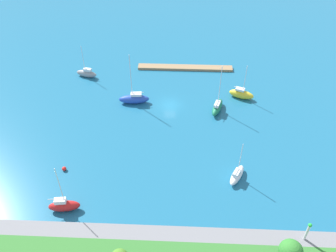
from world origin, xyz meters
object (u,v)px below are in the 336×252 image
(sailboat_blue_inner_mooring, at_px, (134,99))
(sailboat_green_far_north, at_px, (217,107))
(sailboat_red_east_end, at_px, (64,205))
(harbor_beacon, at_px, (308,230))
(sailboat_white_center_basin, at_px, (237,175))
(pier_dock, at_px, (185,68))
(sailboat_yellow_lone_south, at_px, (241,94))
(mooring_buoy_red, at_px, (64,169))
(sailboat_gray_mid_basin, at_px, (87,73))
(park_tree_mideast, at_px, (291,251))

(sailboat_blue_inner_mooring, bearing_deg, sailboat_green_far_north, 169.40)
(sailboat_green_far_north, bearing_deg, sailboat_blue_inner_mooring, 102.29)
(sailboat_red_east_end, bearing_deg, harbor_beacon, -14.06)
(sailboat_white_center_basin, bearing_deg, pier_dock, 42.22)
(sailboat_white_center_basin, bearing_deg, sailboat_green_far_north, 34.46)
(pier_dock, height_order, sailboat_white_center_basin, sailboat_white_center_basin)
(sailboat_yellow_lone_south, xyz_separation_m, mooring_buoy_red, (33.23, 22.69, -0.66))
(sailboat_red_east_end, xyz_separation_m, mooring_buoy_red, (2.28, -8.26, -0.73))
(sailboat_blue_inner_mooring, xyz_separation_m, mooring_buoy_red, (10.09, 19.87, -0.73))
(pier_dock, distance_m, sailboat_gray_mid_basin, 23.64)
(park_tree_mideast, bearing_deg, pier_dock, -74.96)
(sailboat_blue_inner_mooring, bearing_deg, pier_dock, -131.67)
(pier_dock, relative_size, mooring_buoy_red, 29.86)
(sailboat_blue_inner_mooring, xyz_separation_m, sailboat_gray_mid_basin, (12.37, -9.62, -0.17))
(sailboat_white_center_basin, relative_size, sailboat_red_east_end, 0.82)
(pier_dock, height_order, park_tree_mideast, park_tree_mideast)
(sailboat_blue_inner_mooring, xyz_separation_m, sailboat_yellow_lone_south, (-23.14, -2.81, -0.07))
(mooring_buoy_red, bearing_deg, sailboat_red_east_end, 105.45)
(sailboat_white_center_basin, xyz_separation_m, mooring_buoy_red, (30.00, -0.53, -0.48))
(park_tree_mideast, xyz_separation_m, mooring_buoy_red, (34.63, -17.04, -4.95))
(harbor_beacon, xyz_separation_m, sailboat_red_east_end, (36.09, -4.31, -2.24))
(pier_dock, xyz_separation_m, sailboat_gray_mid_basin, (23.19, 4.52, 0.65))
(pier_dock, distance_m, sailboat_white_center_basin, 35.72)
(mooring_buoy_red, bearing_deg, sailboat_yellow_lone_south, -145.67)
(harbor_beacon, relative_size, sailboat_blue_inner_mooring, 0.32)
(park_tree_mideast, relative_size, sailboat_red_east_end, 0.59)
(park_tree_mideast, distance_m, sailboat_gray_mid_basin, 59.56)
(pier_dock, distance_m, sailboat_red_east_end, 46.20)
(sailboat_gray_mid_basin, relative_size, sailboat_green_far_north, 0.74)
(sailboat_white_center_basin, relative_size, sailboat_blue_inner_mooring, 0.68)
(sailboat_white_center_basin, bearing_deg, sailboat_yellow_lone_south, 19.56)
(sailboat_white_center_basin, bearing_deg, harbor_beacon, -117.71)
(sailboat_gray_mid_basin, distance_m, sailboat_yellow_lone_south, 36.15)
(park_tree_mideast, height_order, sailboat_blue_inner_mooring, sailboat_blue_inner_mooring)
(sailboat_red_east_end, bearing_deg, sailboat_yellow_lone_south, 37.75)
(sailboat_green_far_north, height_order, mooring_buoy_red, sailboat_green_far_north)
(pier_dock, distance_m, park_tree_mideast, 53.11)
(sailboat_red_east_end, bearing_deg, pier_dock, 58.97)
(mooring_buoy_red, bearing_deg, park_tree_mideast, 153.79)
(sailboat_yellow_lone_south, bearing_deg, harbor_beacon, -62.37)
(sailboat_yellow_lone_south, height_order, sailboat_green_far_north, sailboat_green_far_north)
(sailboat_white_center_basin, xyz_separation_m, sailboat_green_far_north, (2.26, -18.44, 0.15))
(park_tree_mideast, distance_m, sailboat_blue_inner_mooring, 44.53)
(harbor_beacon, relative_size, sailboat_gray_mid_basin, 0.47)
(sailboat_red_east_end, distance_m, sailboat_blue_inner_mooring, 29.19)
(park_tree_mideast, relative_size, sailboat_yellow_lone_south, 0.70)
(sailboat_white_center_basin, relative_size, mooring_buoy_red, 10.36)
(sailboat_white_center_basin, xyz_separation_m, sailboat_gray_mid_basin, (32.28, -30.02, 0.08))
(sailboat_red_east_end, relative_size, sailboat_yellow_lone_south, 1.18)
(sailboat_blue_inner_mooring, relative_size, sailboat_green_far_north, 1.10)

